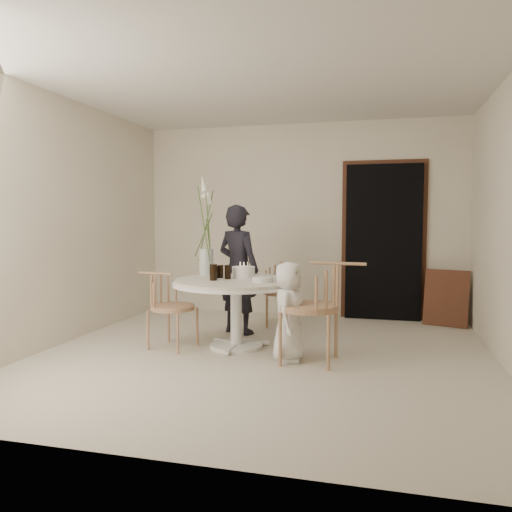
% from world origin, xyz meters
% --- Properties ---
extents(ground, '(4.50, 4.50, 0.00)m').
position_xyz_m(ground, '(0.00, 0.00, 0.00)').
color(ground, beige).
rests_on(ground, ground).
extents(room_shell, '(4.50, 4.50, 4.50)m').
position_xyz_m(room_shell, '(0.00, 0.00, 1.62)').
color(room_shell, silver).
rests_on(room_shell, ground).
extents(doorway, '(1.00, 0.10, 2.10)m').
position_xyz_m(doorway, '(1.15, 2.19, 1.05)').
color(doorway, black).
rests_on(doorway, ground).
extents(door_trim, '(1.12, 0.03, 2.22)m').
position_xyz_m(door_trim, '(1.15, 2.23, 1.11)').
color(door_trim, '#5A2B1E').
rests_on(door_trim, ground).
extents(table, '(1.33, 1.33, 0.73)m').
position_xyz_m(table, '(-0.35, 0.25, 0.62)').
color(table, white).
rests_on(table, ground).
extents(picture_frame, '(0.57, 0.31, 0.72)m').
position_xyz_m(picture_frame, '(1.94, 1.95, 0.36)').
color(picture_frame, '#5A2B1E').
rests_on(picture_frame, ground).
extents(chair_far, '(0.50, 0.53, 0.80)m').
position_xyz_m(chair_far, '(-0.13, 1.56, 0.52)').
color(chair_far, tan).
rests_on(chair_far, ground).
extents(chair_right, '(0.61, 0.57, 0.98)m').
position_xyz_m(chair_right, '(0.61, -0.10, 0.63)').
color(chair_right, tan).
rests_on(chair_right, ground).
extents(chair_left, '(0.53, 0.50, 0.81)m').
position_xyz_m(chair_left, '(-1.10, 0.08, 0.52)').
color(chair_left, tan).
rests_on(chair_left, ground).
extents(girl, '(0.66, 0.55, 1.53)m').
position_xyz_m(girl, '(-0.52, 0.92, 0.77)').
color(girl, black).
rests_on(girl, ground).
extents(boy, '(0.31, 0.47, 0.96)m').
position_xyz_m(boy, '(0.28, -0.10, 0.48)').
color(boy, white).
rests_on(boy, ground).
extents(birthday_cake, '(0.25, 0.25, 0.17)m').
position_xyz_m(birthday_cake, '(-0.32, 0.44, 0.79)').
color(birthday_cake, silver).
rests_on(birthday_cake, table).
extents(cola_tumbler_a, '(0.07, 0.07, 0.15)m').
position_xyz_m(cola_tumbler_a, '(-0.45, 0.28, 0.80)').
color(cola_tumbler_a, black).
rests_on(cola_tumbler_a, table).
extents(cola_tumbler_b, '(0.10, 0.10, 0.17)m').
position_xyz_m(cola_tumbler_b, '(-0.56, 0.12, 0.82)').
color(cola_tumbler_b, black).
rests_on(cola_tumbler_b, table).
extents(cola_tumbler_c, '(0.07, 0.07, 0.14)m').
position_xyz_m(cola_tumbler_c, '(-0.56, 0.36, 0.80)').
color(cola_tumbler_c, black).
rests_on(cola_tumbler_c, table).
extents(cola_tumbler_d, '(0.08, 0.08, 0.13)m').
position_xyz_m(cola_tumbler_d, '(-0.59, 0.29, 0.80)').
color(cola_tumbler_d, black).
rests_on(cola_tumbler_d, table).
extents(plate_stack, '(0.25, 0.25, 0.05)m').
position_xyz_m(plate_stack, '(-0.03, 0.12, 0.76)').
color(plate_stack, silver).
rests_on(plate_stack, table).
extents(flower_vase, '(0.16, 0.16, 1.13)m').
position_xyz_m(flower_vase, '(-0.80, 0.57, 1.13)').
color(flower_vase, '#B9C2BD').
rests_on(flower_vase, table).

